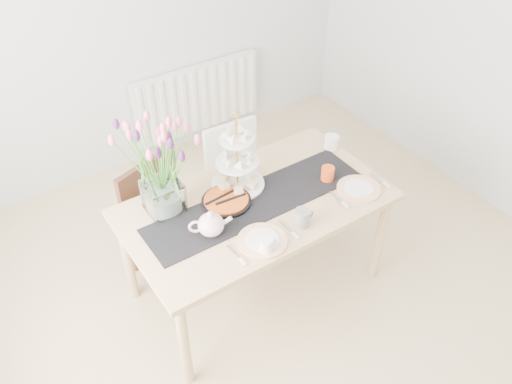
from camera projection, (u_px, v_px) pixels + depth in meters
room_shell at (316, 165)px, 2.63m from camera, size 4.50×4.50×4.50m
radiator at (198, 98)px, 4.78m from camera, size 1.20×0.08×0.60m
dining_table at (256, 212)px, 3.30m from camera, size 1.60×0.90×0.75m
chair_brown at (158, 213)px, 3.59m from camera, size 0.51×0.51×0.81m
chair_white at (238, 172)px, 3.92m from camera, size 0.43×0.43×0.83m
table_runner at (256, 202)px, 3.25m from camera, size 1.40×0.35×0.01m
tulip_vase at (157, 154)px, 2.94m from camera, size 0.73×0.73×0.63m
cake_stand at (237, 168)px, 3.28m from camera, size 0.33×0.33×0.48m
teapot at (211, 225)px, 2.99m from camera, size 0.29×0.27×0.16m
cream_jug at (331, 142)px, 3.65m from camera, size 0.10×0.10×0.10m
tart_tin at (226, 201)px, 3.23m from camera, size 0.30×0.30×0.04m
mug_grey at (302, 218)px, 3.06m from camera, size 0.09×0.09×0.11m
mug_white at (266, 246)px, 2.91m from camera, size 0.08×0.08×0.09m
mug_orange at (328, 174)px, 3.38m from camera, size 0.11×0.11×0.10m
plate_left at (262, 241)px, 2.99m from camera, size 0.29×0.29×0.01m
plate_right at (359, 189)px, 3.33m from camera, size 0.29×0.29×0.01m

